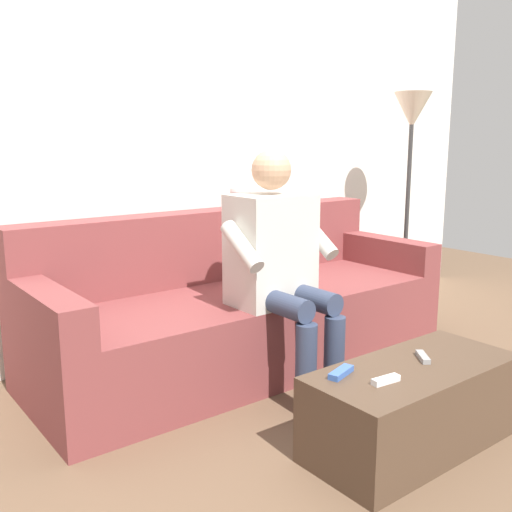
# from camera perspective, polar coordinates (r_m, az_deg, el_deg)

# --- Properties ---
(ground_plane) EXTENTS (8.00, 8.00, 0.00)m
(ground_plane) POSITION_cam_1_polar(r_m,az_deg,el_deg) (2.87, 7.53, -14.45)
(ground_plane) COLOR brown
(back_wall) EXTENTS (5.33, 0.06, 2.70)m
(back_wall) POSITION_cam_1_polar(r_m,az_deg,el_deg) (3.62, -7.10, 13.00)
(back_wall) COLOR silver
(back_wall) RESTS_ON ground
(couch) EXTENTS (2.35, 0.87, 0.84)m
(couch) POSITION_cam_1_polar(r_m,az_deg,el_deg) (3.29, -1.68, -5.33)
(couch) COLOR brown
(couch) RESTS_ON ground
(coffee_table) EXTENTS (0.93, 0.42, 0.35)m
(coffee_table) POSITION_cam_1_polar(r_m,az_deg,el_deg) (2.53, 15.08, -14.04)
(coffee_table) COLOR #4C3828
(coffee_table) RESTS_ON ground
(person_solo_seated) EXTENTS (0.55, 0.56, 1.20)m
(person_solo_seated) POSITION_cam_1_polar(r_m,az_deg,el_deg) (2.86, 2.18, -0.20)
(person_solo_seated) COLOR beige
(person_solo_seated) RESTS_ON ground
(cat_on_backrest) EXTENTS (0.59, 0.14, 0.17)m
(cat_on_backrest) POSITION_cam_1_polar(r_m,az_deg,el_deg) (3.62, 0.49, 6.28)
(cat_on_backrest) COLOR silver
(cat_on_backrest) RESTS_ON couch
(remote_blue) EXTENTS (0.14, 0.08, 0.02)m
(remote_blue) POSITION_cam_1_polar(r_m,az_deg,el_deg) (2.30, 8.34, -11.23)
(remote_blue) COLOR #3860B7
(remote_blue) RESTS_ON coffee_table
(remote_white) EXTENTS (0.12, 0.05, 0.02)m
(remote_white) POSITION_cam_1_polar(r_m,az_deg,el_deg) (2.27, 12.61, -11.78)
(remote_white) COLOR white
(remote_white) RESTS_ON coffee_table
(remote_gray) EXTENTS (0.10, 0.11, 0.02)m
(remote_gray) POSITION_cam_1_polar(r_m,az_deg,el_deg) (2.53, 16.05, -9.49)
(remote_gray) COLOR gray
(remote_gray) RESTS_ON coffee_table
(floor_lamp) EXTENTS (0.25, 0.25, 1.56)m
(floor_lamp) POSITION_cam_1_polar(r_m,az_deg,el_deg) (4.19, 14.98, 11.71)
(floor_lamp) COLOR #2D2D2D
(floor_lamp) RESTS_ON ground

